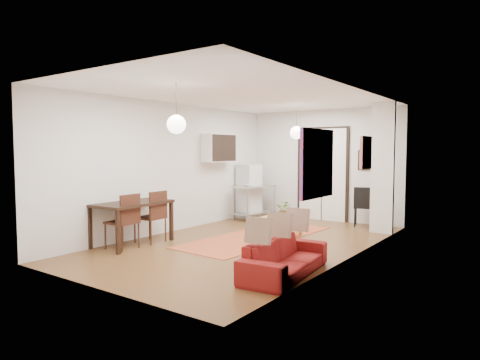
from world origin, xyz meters
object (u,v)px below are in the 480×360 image
Objects in this scene: coffee_table at (281,220)px; black_side_chair at (365,203)px; fridge at (249,191)px; dining_chair_near at (154,212)px; dining_table at (132,207)px; sofa at (285,257)px; dining_chair_far at (126,216)px; kitchen_counter at (254,197)px.

coffee_table is 0.90× the size of black_side_chair.
dining_chair_near is (0.12, -3.58, -0.13)m from fridge.
coffee_table is 3.14m from dining_table.
coffee_table is 0.56× the size of dining_table.
sofa is at bearing 78.06° from dining_chair_near.
coffee_table is at bearing 143.50° from dining_chair_far.
fridge is (-0.21, 0.05, 0.15)m from kitchen_counter.
kitchen_counter is 3.99m from dining_table.
dining_chair_near is at bearing 75.40° from dining_table.
fridge is at bearing 178.37° from dining_chair_far.
dining_chair_near is at bearing 176.78° from dining_chair_far.
black_side_chair is (2.86, 4.93, -0.04)m from dining_chair_far.
dining_table is at bearing -127.58° from coffee_table.
sofa is 1.88× the size of black_side_chair.
coffee_table is 0.60× the size of fridge.
dining_chair_near is 1.07× the size of black_side_chair.
dining_chair_near reaches higher than black_side_chair.
sofa is at bearing 79.78° from black_side_chair.
black_side_chair is at bearing 57.50° from dining_table.
dining_chair_near is at bearing -83.41° from kitchen_counter.
dining_chair_far is 5.70m from black_side_chair.
fridge is 0.93× the size of dining_table.
kitchen_counter is at bearing 32.64° from sofa.
kitchen_counter is at bearing -1.65° from black_side_chair.
fridge reaches higher than black_side_chair.
fridge is at bearing -3.43° from black_side_chair.
fridge is (-3.44, 4.09, 0.46)m from sofa.
dining_chair_far is at bearing -123.28° from coffee_table.
coffee_table is 2.48m from black_side_chair.
black_side_chair is at bearing 20.29° from fridge.
sofa is at bearing 90.07° from dining_chair_far.
dining_chair_near reaches higher than dining_table.
dining_table is 1.62× the size of black_side_chair.
dining_chair_near is at bearing -80.10° from fridge.
sofa is at bearing -43.33° from kitchen_counter.
dining_table reaches higher than sofa.
kitchen_counter is at bearing 175.37° from dining_chair_near.
dining_chair_far is at bearing -64.09° from dining_table.
coffee_table is 0.84× the size of dining_chair_near.
dining_chair_far is (-0.09, -4.23, 0.03)m from kitchen_counter.
fridge is at bearing 140.55° from coffee_table.
sofa is 1.16× the size of dining_table.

